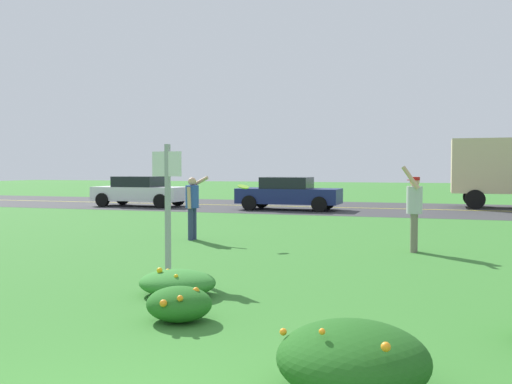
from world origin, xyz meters
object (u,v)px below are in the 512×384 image
at_px(car_white_leftmost, 140,191).
at_px(frisbee_lime, 243,187).
at_px(person_catcher_red_cap_gray_shirt, 414,206).
at_px(car_navy_center_left, 288,193).
at_px(person_thrower_blue_shirt, 192,202).
at_px(sign_post_near_path, 167,194).

bearing_deg(car_white_leftmost, frisbee_lime, -50.35).
distance_m(person_catcher_red_cap_gray_shirt, car_navy_center_left, 12.62).
relative_size(car_white_leftmost, car_navy_center_left, 1.00).
bearing_deg(car_navy_center_left, person_thrower_blue_shirt, -88.24).
distance_m(person_thrower_blue_shirt, frisbee_lime, 1.64).
bearing_deg(frisbee_lime, car_navy_center_left, 99.44).
relative_size(sign_post_near_path, car_navy_center_left, 0.50).
bearing_deg(frisbee_lime, sign_post_near_path, -91.60).
relative_size(person_catcher_red_cap_gray_shirt, car_white_leftmost, 0.42).
height_order(sign_post_near_path, car_white_leftmost, sign_post_near_path).
height_order(person_thrower_blue_shirt, car_white_leftmost, person_thrower_blue_shirt).
relative_size(person_thrower_blue_shirt, frisbee_lime, 5.79).
bearing_deg(car_navy_center_left, sign_post_near_path, -83.28).
height_order(person_thrower_blue_shirt, frisbee_lime, person_thrower_blue_shirt).
bearing_deg(sign_post_near_path, car_navy_center_left, 96.72).
relative_size(sign_post_near_path, car_white_leftmost, 0.50).
relative_size(person_thrower_blue_shirt, car_white_leftmost, 0.37).
bearing_deg(car_white_leftmost, person_catcher_red_cap_gray_shirt, -40.17).
distance_m(car_white_leftmost, car_navy_center_left, 7.43).
distance_m(sign_post_near_path, person_thrower_blue_shirt, 4.40).
bearing_deg(person_thrower_blue_shirt, car_navy_center_left, 91.76).
distance_m(person_thrower_blue_shirt, person_catcher_red_cap_gray_shirt, 5.51).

